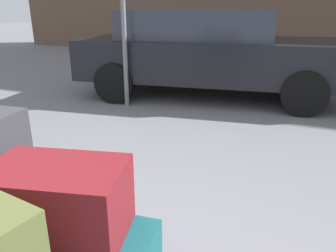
# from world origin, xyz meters

# --- Properties ---
(duffel_bag_maroon_topmost_pile) EXTENTS (0.52, 0.39, 0.26)m
(duffel_bag_maroon_topmost_pile) POSITION_xyz_m (0.08, 0.03, 0.81)
(duffel_bag_maroon_topmost_pile) COLOR maroon
(duffel_bag_maroon_topmost_pile) RESTS_ON duffel_bag_teal_front_right
(parked_car) EXTENTS (4.51, 2.40, 1.42)m
(parked_car) POSITION_xyz_m (-0.74, 4.76, 0.76)
(parked_car) COLOR black
(parked_car) RESTS_ON ground_plane
(no_parking_sign) EXTENTS (0.50, 0.07, 2.37)m
(no_parking_sign) POSITION_xyz_m (-1.70, 3.62, 1.46)
(no_parking_sign) COLOR slate
(no_parking_sign) RESTS_ON ground_plane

